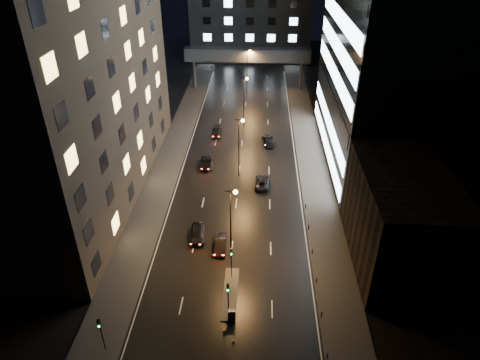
{
  "coord_description": "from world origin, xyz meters",
  "views": [
    {
      "loc": [
        3.02,
        -32.44,
        36.47
      ],
      "look_at": [
        0.55,
        20.18,
        4.0
      ],
      "focal_mm": 32.0,
      "sensor_mm": 36.0,
      "label": 1
    }
  ],
  "objects_px": {
    "car_toward_a": "(262,182)",
    "car_toward_b": "(269,140)",
    "car_away_c": "(206,163)",
    "utility_cabinet": "(232,315)",
    "car_away_b": "(220,244)",
    "car_away_d": "(217,132)",
    "car_away_a": "(198,234)"
  },
  "relations": [
    {
      "from": "car_away_a",
      "to": "car_toward_a",
      "type": "xyz_separation_m",
      "value": [
        8.51,
        13.51,
        -0.13
      ]
    },
    {
      "from": "car_away_a",
      "to": "utility_cabinet",
      "type": "height_order",
      "value": "car_away_a"
    },
    {
      "from": "car_away_b",
      "to": "car_away_d",
      "type": "relative_size",
      "value": 0.92
    },
    {
      "from": "car_toward_a",
      "to": "utility_cabinet",
      "type": "bearing_deg",
      "value": 85.47
    },
    {
      "from": "car_toward_a",
      "to": "car_toward_b",
      "type": "relative_size",
      "value": 0.92
    },
    {
      "from": "car_away_c",
      "to": "car_away_d",
      "type": "relative_size",
      "value": 1.01
    },
    {
      "from": "car_away_b",
      "to": "car_toward_b",
      "type": "bearing_deg",
      "value": 75.01
    },
    {
      "from": "car_away_b",
      "to": "car_toward_b",
      "type": "distance_m",
      "value": 31.0
    },
    {
      "from": "car_away_b",
      "to": "car_away_d",
      "type": "height_order",
      "value": "car_away_b"
    },
    {
      "from": "car_away_c",
      "to": "car_toward_b",
      "type": "distance_m",
      "value": 14.13
    },
    {
      "from": "car_away_c",
      "to": "car_away_a",
      "type": "bearing_deg",
      "value": -91.96
    },
    {
      "from": "car_toward_a",
      "to": "utility_cabinet",
      "type": "xyz_separation_m",
      "value": [
        -3.14,
        -26.84,
        0.15
      ]
    },
    {
      "from": "car_away_b",
      "to": "car_toward_a",
      "type": "bearing_deg",
      "value": 68.0
    },
    {
      "from": "car_toward_b",
      "to": "car_away_d",
      "type": "bearing_deg",
      "value": -24.98
    },
    {
      "from": "car_away_a",
      "to": "car_away_b",
      "type": "bearing_deg",
      "value": -37.32
    },
    {
      "from": "car_away_b",
      "to": "utility_cabinet",
      "type": "height_order",
      "value": "utility_cabinet"
    },
    {
      "from": "car_toward_a",
      "to": "car_away_a",
      "type": "bearing_deg",
      "value": 59.93
    },
    {
      "from": "car_away_a",
      "to": "car_away_d",
      "type": "xyz_separation_m",
      "value": [
        -0.38,
        31.55,
        -0.12
      ]
    },
    {
      "from": "car_away_d",
      "to": "utility_cabinet",
      "type": "xyz_separation_m",
      "value": [
        5.75,
        -44.88,
        0.14
      ]
    },
    {
      "from": "car_away_a",
      "to": "car_away_c",
      "type": "xyz_separation_m",
      "value": [
        -1.02,
        19.19,
        -0.14
      ]
    },
    {
      "from": "car_away_b",
      "to": "utility_cabinet",
      "type": "relative_size",
      "value": 3.22
    },
    {
      "from": "car_toward_b",
      "to": "utility_cabinet",
      "type": "xyz_separation_m",
      "value": [
        -4.31,
        -41.74,
        0.06
      ]
    },
    {
      "from": "car_away_c",
      "to": "car_away_d",
      "type": "xyz_separation_m",
      "value": [
        0.64,
        12.37,
        0.02
      ]
    },
    {
      "from": "car_away_c",
      "to": "utility_cabinet",
      "type": "xyz_separation_m",
      "value": [
        6.39,
        -32.52,
        0.16
      ]
    },
    {
      "from": "car_away_a",
      "to": "car_toward_a",
      "type": "height_order",
      "value": "car_away_a"
    },
    {
      "from": "car_away_d",
      "to": "car_toward_a",
      "type": "relative_size",
      "value": 0.96
    },
    {
      "from": "car_away_d",
      "to": "car_toward_b",
      "type": "height_order",
      "value": "car_toward_b"
    },
    {
      "from": "car_toward_a",
      "to": "car_toward_b",
      "type": "bearing_deg",
      "value": -92.32
    },
    {
      "from": "car_away_a",
      "to": "utility_cabinet",
      "type": "relative_size",
      "value": 3.52
    },
    {
      "from": "car_away_c",
      "to": "utility_cabinet",
      "type": "distance_m",
      "value": 33.14
    },
    {
      "from": "car_away_b",
      "to": "car_away_a",
      "type": "bearing_deg",
      "value": 146.21
    },
    {
      "from": "car_away_c",
      "to": "car_toward_a",
      "type": "xyz_separation_m",
      "value": [
        9.53,
        -5.68,
        0.01
      ]
    }
  ]
}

